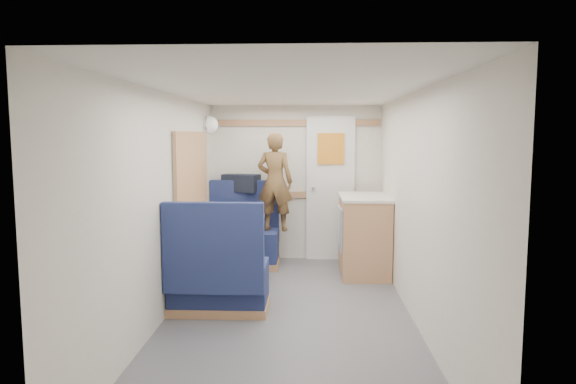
{
  "coord_description": "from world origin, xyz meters",
  "views": [
    {
      "loc": [
        0.18,
        -4.41,
        1.63
      ],
      "look_at": [
        -0.04,
        0.9,
        1.03
      ],
      "focal_mm": 32.0,
      "sensor_mm": 36.0,
      "label": 1
    }
  ],
  "objects_px": {
    "orange_fruit": "(239,216)",
    "bread_loaf": "(251,212)",
    "person": "(275,182)",
    "cheese_block": "(226,220)",
    "dinette_table": "(232,234)",
    "duffel_bag": "(241,183)",
    "bench_near": "(218,280)",
    "tumbler_right": "(242,213)",
    "beer_glass": "(249,213)",
    "dome_light": "(210,125)",
    "galley_counter": "(364,234)",
    "pepper_grinder": "(225,215)",
    "bench_far": "(243,241)",
    "wine_glass": "(226,209)",
    "salt_grinder": "(229,215)",
    "tray": "(239,221)",
    "tumbler_left": "(209,217)"
  },
  "relations": [
    {
      "from": "dome_light",
      "to": "bread_loaf",
      "type": "distance_m",
      "value": 1.3
    },
    {
      "from": "galley_counter",
      "to": "tray",
      "type": "distance_m",
      "value": 1.56
    },
    {
      "from": "dome_light",
      "to": "cheese_block",
      "type": "relative_size",
      "value": 2.1
    },
    {
      "from": "orange_fruit",
      "to": "bench_near",
      "type": "bearing_deg",
      "value": -95.57
    },
    {
      "from": "wine_glass",
      "to": "pepper_grinder",
      "type": "xyz_separation_m",
      "value": [
        -0.02,
        0.08,
        -0.08
      ]
    },
    {
      "from": "dinette_table",
      "to": "beer_glass",
      "type": "bearing_deg",
      "value": 37.21
    },
    {
      "from": "tray",
      "to": "tumbler_right",
      "type": "xyz_separation_m",
      "value": [
        -0.01,
        0.3,
        0.05
      ]
    },
    {
      "from": "bench_far",
      "to": "orange_fruit",
      "type": "distance_m",
      "value": 1.03
    },
    {
      "from": "person",
      "to": "orange_fruit",
      "type": "height_order",
      "value": "person"
    },
    {
      "from": "orange_fruit",
      "to": "wine_glass",
      "type": "height_order",
      "value": "wine_glass"
    },
    {
      "from": "dome_light",
      "to": "duffel_bag",
      "type": "relative_size",
      "value": 0.43
    },
    {
      "from": "orange_fruit",
      "to": "bread_loaf",
      "type": "distance_m",
      "value": 0.28
    },
    {
      "from": "dinette_table",
      "to": "bench_near",
      "type": "xyz_separation_m",
      "value": [
        -0.0,
        -0.86,
        -0.27
      ]
    },
    {
      "from": "wine_glass",
      "to": "bread_loaf",
      "type": "bearing_deg",
      "value": 48.11
    },
    {
      "from": "dinette_table",
      "to": "duffel_bag",
      "type": "bearing_deg",
      "value": 92.57
    },
    {
      "from": "cheese_block",
      "to": "salt_grinder",
      "type": "distance_m",
      "value": 0.25
    },
    {
      "from": "bench_far",
      "to": "person",
      "type": "bearing_deg",
      "value": -2.96
    },
    {
      "from": "cheese_block",
      "to": "orange_fruit",
      "type": "bearing_deg",
      "value": 64.44
    },
    {
      "from": "tray",
      "to": "galley_counter",
      "type": "bearing_deg",
      "value": 26.93
    },
    {
      "from": "orange_fruit",
      "to": "cheese_block",
      "type": "bearing_deg",
      "value": -115.56
    },
    {
      "from": "dinette_table",
      "to": "duffel_bag",
      "type": "height_order",
      "value": "duffel_bag"
    },
    {
      "from": "bench_far",
      "to": "tumbler_left",
      "type": "distance_m",
      "value": 1.21
    },
    {
      "from": "tumbler_right",
      "to": "salt_grinder",
      "type": "relative_size",
      "value": 1.15
    },
    {
      "from": "galley_counter",
      "to": "pepper_grinder",
      "type": "bearing_deg",
      "value": -161.71
    },
    {
      "from": "wine_glass",
      "to": "orange_fruit",
      "type": "bearing_deg",
      "value": -0.79
    },
    {
      "from": "galley_counter",
      "to": "cheese_block",
      "type": "bearing_deg",
      "value": -151.52
    },
    {
      "from": "wine_glass",
      "to": "duffel_bag",
      "type": "bearing_deg",
      "value": 89.72
    },
    {
      "from": "bench_far",
      "to": "dome_light",
      "type": "xyz_separation_m",
      "value": [
        -0.39,
        -0.01,
        1.45
      ]
    },
    {
      "from": "tumbler_right",
      "to": "beer_glass",
      "type": "relative_size",
      "value": 1.09
    },
    {
      "from": "dome_light",
      "to": "galley_counter",
      "type": "bearing_deg",
      "value": -9.18
    },
    {
      "from": "tumbler_left",
      "to": "beer_glass",
      "type": "height_order",
      "value": "tumbler_left"
    },
    {
      "from": "galley_counter",
      "to": "wine_glass",
      "type": "xyz_separation_m",
      "value": [
        -1.52,
        -0.59,
        0.38
      ]
    },
    {
      "from": "pepper_grinder",
      "to": "beer_glass",
      "type": "bearing_deg",
      "value": 19.7
    },
    {
      "from": "bench_near",
      "to": "pepper_grinder",
      "type": "xyz_separation_m",
      "value": [
        -0.08,
        0.9,
        0.46
      ]
    },
    {
      "from": "bench_far",
      "to": "dinette_table",
      "type": "bearing_deg",
      "value": -90.0
    },
    {
      "from": "dinette_table",
      "to": "beer_glass",
      "type": "height_order",
      "value": "beer_glass"
    },
    {
      "from": "dome_light",
      "to": "tray",
      "type": "xyz_separation_m",
      "value": [
        0.49,
        -1.0,
        -1.02
      ]
    },
    {
      "from": "orange_fruit",
      "to": "bread_loaf",
      "type": "relative_size",
      "value": 0.27
    },
    {
      "from": "galley_counter",
      "to": "orange_fruit",
      "type": "xyz_separation_m",
      "value": [
        -1.39,
        -0.6,
        0.3
      ]
    },
    {
      "from": "tumbler_right",
      "to": "orange_fruit",
      "type": "bearing_deg",
      "value": -93.35
    },
    {
      "from": "bench_far",
      "to": "duffel_bag",
      "type": "bearing_deg",
      "value": 101.14
    },
    {
      "from": "cheese_block",
      "to": "beer_glass",
      "type": "height_order",
      "value": "beer_glass"
    },
    {
      "from": "bench_far",
      "to": "bread_loaf",
      "type": "height_order",
      "value": "bench_far"
    },
    {
      "from": "bench_near",
      "to": "galley_counter",
      "type": "bearing_deg",
      "value": 43.94
    },
    {
      "from": "bench_near",
      "to": "galley_counter",
      "type": "relative_size",
      "value": 1.14
    },
    {
      "from": "tumbler_right",
      "to": "beer_glass",
      "type": "height_order",
      "value": "tumbler_right"
    },
    {
      "from": "orange_fruit",
      "to": "bread_loaf",
      "type": "height_order",
      "value": "bread_loaf"
    },
    {
      "from": "bench_far",
      "to": "pepper_grinder",
      "type": "relative_size",
      "value": 12.19
    },
    {
      "from": "bench_near",
      "to": "wine_glass",
      "type": "height_order",
      "value": "bench_near"
    },
    {
      "from": "tray",
      "to": "bread_loaf",
      "type": "distance_m",
      "value": 0.38
    }
  ]
}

